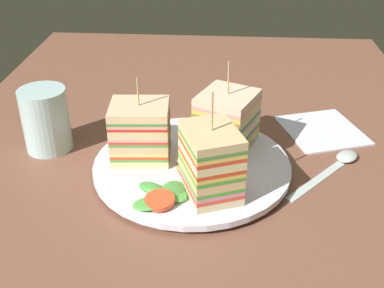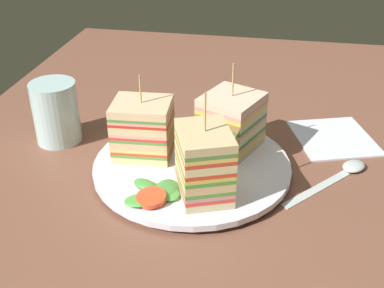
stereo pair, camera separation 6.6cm
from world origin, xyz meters
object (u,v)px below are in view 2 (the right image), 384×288
object	(u,v)px
sandwich_wedge_2	(231,122)
napkin	(334,137)
chip_pile	(196,164)
drinking_glass	(57,116)
sandwich_wedge_0	(143,129)
sandwich_wedge_1	(204,163)
plate	(192,166)
spoon	(344,172)

from	to	relation	value
sandwich_wedge_2	napkin	bearing A→B (deg)	140.66
sandwich_wedge_2	chip_pile	xyz separation A→B (cm)	(-7.20, 3.83, -3.23)
drinking_glass	sandwich_wedge_2	bearing A→B (deg)	-89.08
sandwich_wedge_0	drinking_glass	xyz separation A→B (cm)	(4.07, 15.04, -1.45)
sandwich_wedge_0	drinking_glass	bearing A→B (deg)	160.89
sandwich_wedge_0	sandwich_wedge_1	distance (cm)	12.78
sandwich_wedge_0	sandwich_wedge_2	xyz separation A→B (cm)	(4.51, -11.89, -0.01)
sandwich_wedge_0	sandwich_wedge_2	bearing A→B (deg)	16.80
chip_pile	napkin	size ratio (longest dim) A/B	0.64
plate	drinking_glass	distance (cm)	23.09
plate	sandwich_wedge_2	xyz separation A→B (cm)	(5.65, -4.66, 4.66)
chip_pile	napkin	xyz separation A→B (cm)	(15.14, -19.53, -2.14)
sandwich_wedge_1	napkin	size ratio (longest dim) A/B	1.10
plate	sandwich_wedge_1	world-z (taller)	sandwich_wedge_1
plate	sandwich_wedge_2	distance (cm)	8.68
chip_pile	drinking_glass	distance (cm)	24.14
sandwich_wedge_0	spoon	xyz separation A→B (cm)	(2.17, -28.38, -5.23)
sandwich_wedge_2	napkin	size ratio (longest dim) A/B	1.02
sandwich_wedge_0	chip_pile	size ratio (longest dim) A/B	1.51
chip_pile	drinking_glass	size ratio (longest dim) A/B	0.83
sandwich_wedge_0	napkin	size ratio (longest dim) A/B	0.96
plate	napkin	size ratio (longest dim) A/B	2.19
sandwich_wedge_0	drinking_glass	distance (cm)	15.64
plate	sandwich_wedge_2	size ratio (longest dim) A/B	2.14
sandwich_wedge_0	spoon	size ratio (longest dim) A/B	0.90
chip_pile	sandwich_wedge_0	bearing A→B (deg)	71.55
spoon	napkin	size ratio (longest dim) A/B	1.07
plate	sandwich_wedge_1	size ratio (longest dim) A/B	1.99
chip_pile	drinking_glass	world-z (taller)	drinking_glass
plate	napkin	world-z (taller)	plate
plate	drinking_glass	world-z (taller)	drinking_glass
spoon	napkin	distance (cm)	10.31
drinking_glass	plate	bearing A→B (deg)	-103.18
spoon	sandwich_wedge_1	bearing A→B (deg)	160.16
sandwich_wedge_1	spoon	xyz separation A→B (cm)	(10.08, -18.34, -5.68)
plate	sandwich_wedge_0	distance (cm)	8.68
plate	chip_pile	distance (cm)	2.27
plate	sandwich_wedge_2	world-z (taller)	sandwich_wedge_2
sandwich_wedge_2	chip_pile	world-z (taller)	sandwich_wedge_2
sandwich_wedge_1	napkin	distance (cm)	27.50
sandwich_wedge_2	plate	bearing A→B (deg)	-15.71
chip_pile	sandwich_wedge_2	bearing A→B (deg)	-27.99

